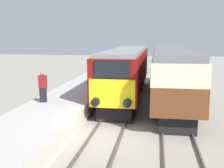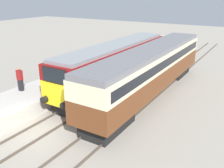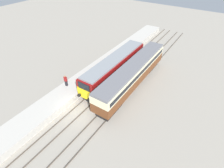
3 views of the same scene
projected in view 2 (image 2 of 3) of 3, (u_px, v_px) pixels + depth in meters
The scene contains 7 objects.
ground_plane at pixel (37, 132), 14.93m from camera, with size 120.00×120.00×0.00m, color gray.
platform_left at pixel (78, 79), 22.79m from camera, with size 3.50×50.00×1.02m.
rails_near_track at pixel (87, 102), 18.91m from camera, with size 1.51×60.00×0.14m.
rails_far_track at pixel (127, 113), 17.24m from camera, with size 1.50×60.00×0.14m.
locomotive at pixel (116, 63), 21.56m from camera, with size 2.70×15.24×3.84m.
passenger_carriage at pixel (151, 67), 19.65m from camera, with size 2.75×17.21×3.92m.
person_on_platform at pixel (20, 79), 18.25m from camera, with size 0.44×0.26×1.80m.
Camera 2 is at (10.65, -8.78, 7.80)m, focal length 40.00 mm.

